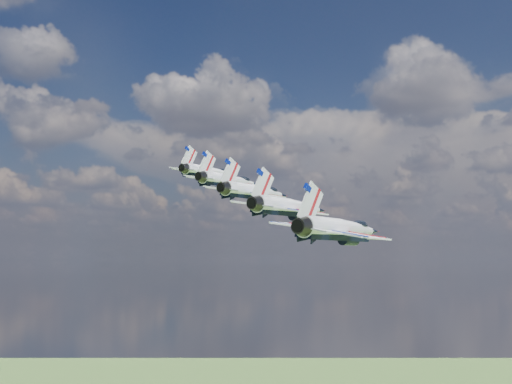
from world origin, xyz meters
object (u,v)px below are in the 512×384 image
at_px(jet_1, 230,181).
at_px(jet_3, 291,207).
at_px(jet_4, 342,229).
at_px(jet_0, 210,172).
at_px(jet_2, 256,192).

distance_m(jet_1, jet_3, 25.81).
relative_size(jet_3, jet_4, 1.00).
bearing_deg(jet_0, jet_3, -38.15).
bearing_deg(jet_0, jet_2, -38.15).
relative_size(jet_1, jet_4, 1.00).
distance_m(jet_2, jet_4, 25.81).
relative_size(jet_1, jet_3, 1.00).
bearing_deg(jet_2, jet_1, 141.85).
bearing_deg(jet_4, jet_1, 141.85).
height_order(jet_1, jet_3, jet_1).
height_order(jet_0, jet_1, jet_0).
xyz_separation_m(jet_0, jet_4, (33.61, -37.75, -10.52)).
bearing_deg(jet_1, jet_3, -38.15).
bearing_deg(jet_3, jet_0, 141.85).
bearing_deg(jet_1, jet_4, -38.15).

